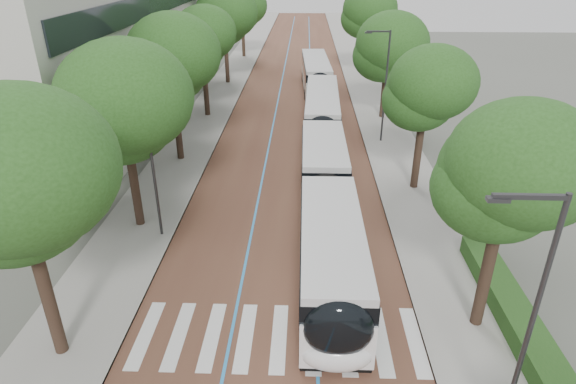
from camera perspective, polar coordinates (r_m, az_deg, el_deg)
ground at (r=17.95m, az=-1.91°, el=-19.05°), size 160.00×160.00×0.00m
road at (r=54.09m, az=0.95°, el=12.73°), size 11.00×140.00×0.02m
sidewalk_left at (r=54.74m, az=-7.13°, el=12.76°), size 4.00×140.00×0.12m
sidewalk_right at (r=54.46m, az=9.06°, el=12.57°), size 4.00×140.00×0.12m
kerb_left at (r=54.48m, az=-5.10°, el=12.79°), size 0.20×140.00×0.14m
kerb_right at (r=54.27m, az=7.02°, el=12.64°), size 0.20×140.00×0.14m
zebra_crossing at (r=18.63m, az=-1.06°, el=-16.83°), size 10.55×3.60×0.01m
lane_line_left at (r=54.14m, az=-0.79°, el=12.76°), size 0.12×126.00×0.01m
lane_line_right at (r=54.08m, az=2.68°, el=12.72°), size 0.12×126.00×0.01m
office_building at (r=45.80m, az=-25.69°, el=16.70°), size 18.11×40.00×14.00m
hedge at (r=19.32m, az=27.44°, el=-16.65°), size 1.20×14.00×0.80m
streetlight_near at (r=13.64m, az=26.51°, el=-12.62°), size 1.82×0.20×8.00m
streetlight_far at (r=35.90m, az=11.28°, el=13.09°), size 1.82×0.20×8.00m
lamp_post_left at (r=23.41m, az=-15.83°, el=3.63°), size 0.14×0.14×8.00m
trees_left at (r=39.85m, az=-10.78°, el=16.85°), size 6.45×60.96×9.51m
trees_right at (r=39.80m, az=12.19°, el=16.29°), size 5.99×47.45×9.36m
lead_bus at (r=23.18m, az=4.69°, el=-2.47°), size 2.60×18.41×3.20m
bus_queued_0 at (r=38.03m, az=4.04°, el=9.27°), size 2.83×12.46×3.20m
bus_queued_1 at (r=50.59m, az=3.34°, el=13.61°), size 3.04×12.49×3.20m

